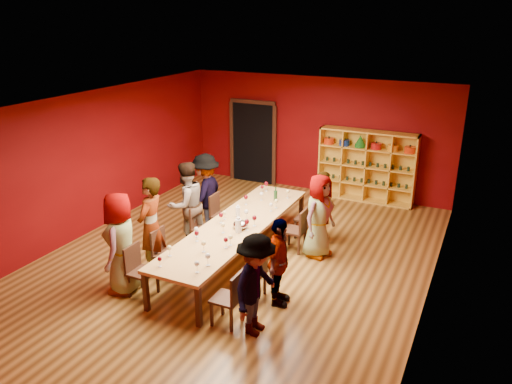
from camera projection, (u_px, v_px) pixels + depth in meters
room_shell at (236, 187)px, 9.15m from camera, size 7.10×9.10×3.04m
tasting_table at (237, 227)px, 9.43m from camera, size 1.10×4.50×0.75m
doorway at (254, 142)px, 13.77m from camera, size 1.40×0.17×2.30m
shelving_unit at (367, 163)px, 12.41m from camera, size 2.40×0.40×1.80m
chair_person_left_0 at (138, 268)px, 8.33m from camera, size 0.42×0.42×0.89m
person_left_0 at (121, 243)px, 8.33m from camera, size 0.73×0.97×1.77m
chair_person_left_1 at (164, 250)px, 8.94m from camera, size 0.42×0.42×0.89m
person_left_1 at (151, 226)px, 8.90m from camera, size 0.59×0.74×1.84m
chair_person_left_2 at (200, 225)px, 10.00m from camera, size 0.42×0.42×0.89m
person_left_2 at (186, 205)px, 10.00m from camera, size 0.75×0.97×1.77m
chair_person_left_3 at (219, 212)px, 10.64m from camera, size 0.42×0.42×0.89m
person_left_3 at (205, 194)px, 10.64m from camera, size 0.56×1.16×1.74m
chair_person_right_0 at (231, 296)px, 7.51m from camera, size 0.42×0.42×0.89m
person_right_0 at (256, 285)px, 7.24m from camera, size 0.44×1.03×1.59m
chair_person_right_1 at (256, 271)px, 8.23m from camera, size 0.42×0.42×0.89m
person_right_1 at (278, 262)px, 7.98m from camera, size 0.55×0.94×1.50m
chair_person_right_3 at (298, 228)px, 9.86m from camera, size 0.42×0.42×0.89m
person_right_3 at (319, 216)px, 9.58m from camera, size 0.64×0.90×1.66m
chair_person_right_4 at (310, 216)px, 10.44m from camera, size 0.42×0.42×0.89m
person_right_4 at (324, 207)px, 10.23m from camera, size 0.58×0.66×1.51m
wine_glass_0 at (288, 192)px, 10.67m from camera, size 0.08×0.08×0.19m
wine_glass_1 at (208, 256)px, 7.83m from camera, size 0.09×0.09×0.22m
wine_glass_2 at (226, 240)px, 8.42m from camera, size 0.08×0.08×0.20m
wine_glass_3 at (225, 213)px, 9.59m from camera, size 0.07×0.07×0.18m
wine_glass_4 at (204, 244)px, 8.27m from camera, size 0.08×0.08×0.21m
wine_glass_5 at (276, 202)px, 10.13m from camera, size 0.08×0.08×0.20m
wine_glass_6 at (160, 259)px, 7.80m from camera, size 0.07×0.07×0.18m
wine_glass_7 at (197, 234)px, 8.65m from camera, size 0.08×0.08×0.21m
wine_glass_8 at (254, 218)px, 9.27m from camera, size 0.09×0.09×0.22m
wine_glass_9 at (246, 198)px, 10.31m from camera, size 0.09×0.09×0.21m
wine_glass_10 at (230, 238)px, 8.51m from camera, size 0.08×0.08×0.20m
wine_glass_11 at (197, 264)px, 7.62m from camera, size 0.08×0.08×0.20m
wine_glass_12 at (196, 230)px, 8.83m from camera, size 0.08×0.08×0.19m
wine_glass_13 at (266, 184)px, 11.08m from camera, size 0.09×0.09×0.22m
wine_glass_14 at (223, 225)px, 8.99m from camera, size 0.08×0.08×0.21m
wine_glass_15 at (169, 248)px, 8.13m from camera, size 0.08×0.08×0.20m
wine_glass_16 at (262, 187)px, 10.99m from camera, size 0.07×0.07×0.18m
wine_glass_17 at (246, 212)px, 9.55m from camera, size 0.09×0.09×0.22m
wine_glass_18 at (261, 194)px, 10.55m from camera, size 0.07×0.07×0.19m
wine_glass_19 at (221, 215)px, 9.41m from camera, size 0.08×0.08×0.21m
wine_glass_20 at (271, 205)px, 9.97m from camera, size 0.07×0.07×0.18m
wine_glass_21 at (247, 222)px, 9.10m from camera, size 0.09×0.09×0.22m
spittoon_bowl at (241, 225)px, 9.22m from camera, size 0.29×0.29×0.16m
carafe_a at (238, 211)px, 9.72m from camera, size 0.09×0.09×0.24m
carafe_b at (238, 225)px, 9.03m from camera, size 0.11×0.11×0.29m
wine_bottle at (276, 196)px, 10.53m from camera, size 0.10×0.10×0.31m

